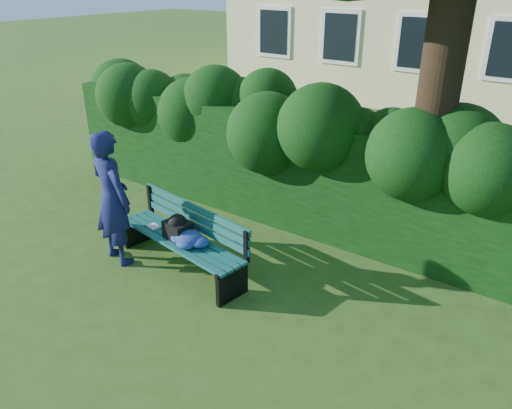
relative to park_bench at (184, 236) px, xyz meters
The scene contains 4 objects.
ground 0.91m from the park_bench, ahead, with size 80.00×80.00×0.00m, color #38561B.
hedge 2.39m from the park_bench, 71.28° to the left, with size 10.00×1.00×1.80m.
park_bench is the anchor object (origin of this frame).
man_reading 1.12m from the park_bench, 158.26° to the right, with size 0.70×0.46×1.92m, color #161A4F.
Camera 1 is at (3.53, -4.32, 3.77)m, focal length 35.00 mm.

